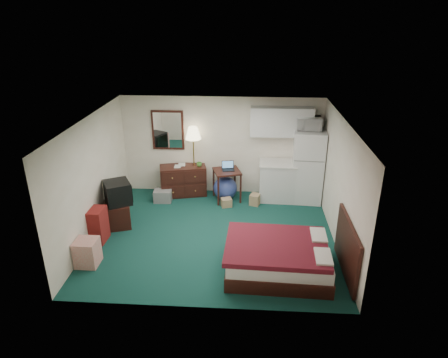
# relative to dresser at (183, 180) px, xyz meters

# --- Properties ---
(floor) EXTENTS (5.00, 4.50, 0.01)m
(floor) POSITION_rel_dresser_xyz_m (0.97, -1.98, -0.39)
(floor) COLOR #0F4039
(floor) RESTS_ON ground
(ceiling) EXTENTS (5.00, 4.50, 0.01)m
(ceiling) POSITION_rel_dresser_xyz_m (0.97, -1.98, 2.11)
(ceiling) COLOR beige
(ceiling) RESTS_ON walls
(walls) EXTENTS (5.01, 4.51, 2.50)m
(walls) POSITION_rel_dresser_xyz_m (0.97, -1.98, 0.86)
(walls) COLOR beige
(walls) RESTS_ON floor
(mirror) EXTENTS (0.80, 0.06, 1.00)m
(mirror) POSITION_rel_dresser_xyz_m (-0.38, 0.24, 1.26)
(mirror) COLOR white
(mirror) RESTS_ON walls
(upper_cabinets) EXTENTS (1.50, 0.35, 0.70)m
(upper_cabinets) POSITION_rel_dresser_xyz_m (2.42, 0.10, 1.56)
(upper_cabinets) COLOR silver
(upper_cabinets) RESTS_ON walls
(headboard) EXTENTS (0.06, 1.56, 1.00)m
(headboard) POSITION_rel_dresser_xyz_m (3.43, -3.19, 0.16)
(headboard) COLOR black
(headboard) RESTS_ON walls
(dresser) EXTENTS (1.23, 0.77, 0.78)m
(dresser) POSITION_rel_dresser_xyz_m (0.00, 0.00, 0.00)
(dresser) COLOR black
(dresser) RESTS_ON floor
(floor_lamp) EXTENTS (0.42, 0.42, 1.79)m
(floor_lamp) POSITION_rel_dresser_xyz_m (0.28, 0.05, 0.51)
(floor_lamp) COLOR tan
(floor_lamp) RESTS_ON floor
(desk) EXTENTS (0.77, 0.77, 0.78)m
(desk) POSITION_rel_dresser_xyz_m (1.13, -0.22, 0.00)
(desk) COLOR black
(desk) RESTS_ON floor
(exercise_ball) EXTENTS (0.76, 0.76, 0.59)m
(exercise_ball) POSITION_rel_dresser_xyz_m (1.09, -0.20, -0.09)
(exercise_ball) COLOR navy
(exercise_ball) RESTS_ON floor
(kitchen_counter) EXTENTS (0.88, 0.69, 0.95)m
(kitchen_counter) POSITION_rel_dresser_xyz_m (2.38, -0.11, 0.08)
(kitchen_counter) COLOR silver
(kitchen_counter) RESTS_ON floor
(fridge) EXTENTS (0.79, 0.79, 1.80)m
(fridge) POSITION_rel_dresser_xyz_m (3.10, -0.10, 0.51)
(fridge) COLOR white
(fridge) RESTS_ON floor
(bed) EXTENTS (1.88, 1.49, 0.58)m
(bed) POSITION_rel_dresser_xyz_m (2.24, -3.19, -0.10)
(bed) COLOR #471115
(bed) RESTS_ON floor
(tv_stand) EXTENTS (0.69, 0.72, 0.53)m
(tv_stand) POSITION_rel_dresser_xyz_m (-1.19, -1.70, -0.12)
(tv_stand) COLOR black
(tv_stand) RESTS_ON floor
(suitcase) EXTENTS (0.29, 0.46, 0.72)m
(suitcase) POSITION_rel_dresser_xyz_m (-1.38, -2.35, -0.03)
(suitcase) COLOR #61010D
(suitcase) RESTS_ON floor
(retail_box) EXTENTS (0.41, 0.41, 0.51)m
(retail_box) POSITION_rel_dresser_xyz_m (-1.31, -3.18, -0.14)
(retail_box) COLOR beige
(retail_box) RESTS_ON floor
(file_bin) EXTENTS (0.44, 0.34, 0.30)m
(file_bin) POSITION_rel_dresser_xyz_m (-0.45, -0.45, -0.24)
(file_bin) COLOR gray
(file_bin) RESTS_ON floor
(cardboard_box_a) EXTENTS (0.30, 0.27, 0.21)m
(cardboard_box_a) POSITION_rel_dresser_xyz_m (1.14, -0.62, -0.29)
(cardboard_box_a) COLOR #876D4C
(cardboard_box_a) RESTS_ON floor
(cardboard_box_b) EXTENTS (0.30, 0.32, 0.27)m
(cardboard_box_b) POSITION_rel_dresser_xyz_m (1.84, -0.47, -0.26)
(cardboard_box_b) COLOR #876D4C
(cardboard_box_b) RESTS_ON floor
(laptop) EXTENTS (0.33, 0.29, 0.20)m
(laptop) POSITION_rel_dresser_xyz_m (1.17, -0.20, 0.49)
(laptop) COLOR black
(laptop) RESTS_ON desk
(crt_tv) EXTENTS (0.74, 0.76, 0.49)m
(crt_tv) POSITION_rel_dresser_xyz_m (-1.16, -1.64, 0.39)
(crt_tv) COLOR black
(crt_tv) RESTS_ON tv_stand
(microwave) EXTENTS (0.58, 0.33, 0.39)m
(microwave) POSITION_rel_dresser_xyz_m (3.06, -0.05, 1.60)
(microwave) COLOR white
(microwave) RESTS_ON fridge
(book_a) EXTENTS (0.17, 0.02, 0.23)m
(book_a) POSITION_rel_dresser_xyz_m (-0.20, -0.05, 0.50)
(book_a) COLOR #876D4C
(book_a) RESTS_ON dresser
(book_b) EXTENTS (0.18, 0.05, 0.24)m
(book_b) POSITION_rel_dresser_xyz_m (-0.12, 0.06, 0.51)
(book_b) COLOR #876D4C
(book_b) RESTS_ON dresser
(mug) EXTENTS (0.15, 0.13, 0.13)m
(mug) POSITION_rel_dresser_xyz_m (0.42, 0.01, 0.46)
(mug) COLOR #4C8E36
(mug) RESTS_ON dresser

